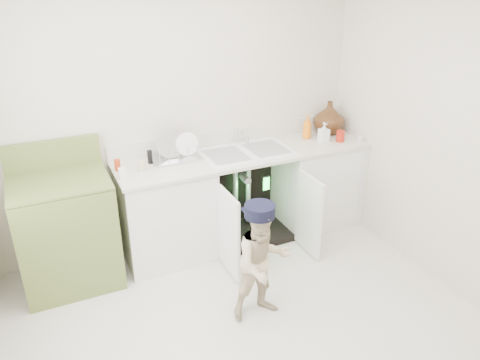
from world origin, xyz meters
name	(u,v)px	position (x,y,z in m)	size (l,w,h in m)	color
ground	(249,328)	(0.00, 0.00, 0.00)	(3.50, 3.50, 0.00)	beige
room_shell	(250,177)	(0.00, 0.00, 1.25)	(6.00, 5.50, 1.26)	beige
counter_run	(249,192)	(0.58, 1.21, 0.48)	(2.44, 1.02, 1.23)	white
avocado_stove	(67,230)	(-1.11, 1.18, 0.49)	(0.76, 0.65, 1.18)	#5A7031
repair_worker	(263,261)	(0.16, 0.11, 0.48)	(0.68, 0.94, 0.95)	beige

